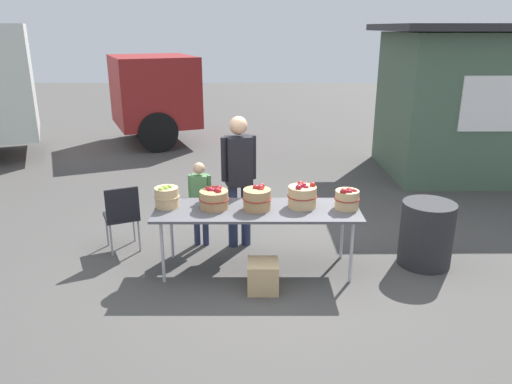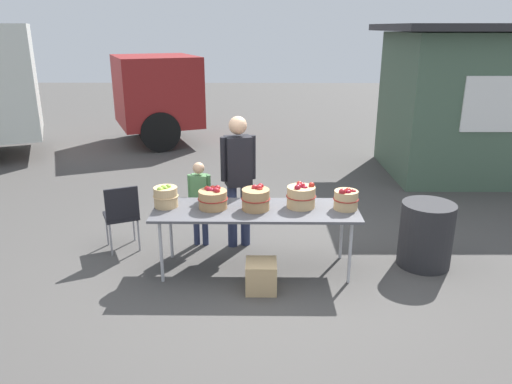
{
  "view_description": "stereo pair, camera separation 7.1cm",
  "coord_description": "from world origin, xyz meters",
  "px_view_note": "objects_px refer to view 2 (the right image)",
  "views": [
    {
      "loc": [
        -0.01,
        -5.14,
        2.69
      ],
      "look_at": [
        0.0,
        0.3,
        0.85
      ],
      "focal_mm": 34.35,
      "sensor_mm": 36.0,
      "label": 1
    },
    {
      "loc": [
        0.06,
        -5.14,
        2.69
      ],
      "look_at": [
        0.0,
        0.3,
        0.85
      ],
      "focal_mm": 34.35,
      "sensor_mm": 36.0,
      "label": 2
    }
  ],
  "objects_px": {
    "market_table": "(256,212)",
    "apple_basket_red_1": "(256,199)",
    "apple_basket_red_3": "(346,199)",
    "child_customer": "(200,197)",
    "apple_basket_red_2": "(301,196)",
    "vendor_adult": "(238,172)",
    "apple_basket_green_0": "(166,196)",
    "folding_chair": "(122,212)",
    "produce_crate": "(261,276)",
    "apple_basket_red_0": "(213,198)",
    "trash_barrel": "(426,235)"
  },
  "relations": [
    {
      "from": "market_table",
      "to": "vendor_adult",
      "type": "relative_size",
      "value": 1.37
    },
    {
      "from": "apple_basket_red_1",
      "to": "vendor_adult",
      "type": "xyz_separation_m",
      "value": [
        -0.23,
        0.67,
        0.11
      ]
    },
    {
      "from": "trash_barrel",
      "to": "produce_crate",
      "type": "height_order",
      "value": "trash_barrel"
    },
    {
      "from": "apple_basket_red_2",
      "to": "trash_barrel",
      "type": "distance_m",
      "value": 1.56
    },
    {
      "from": "market_table",
      "to": "apple_basket_red_1",
      "type": "height_order",
      "value": "apple_basket_red_1"
    },
    {
      "from": "apple_basket_green_0",
      "to": "apple_basket_red_1",
      "type": "bearing_deg",
      "value": -4.24
    },
    {
      "from": "apple_basket_red_1",
      "to": "apple_basket_red_2",
      "type": "distance_m",
      "value": 0.51
    },
    {
      "from": "produce_crate",
      "to": "child_customer",
      "type": "bearing_deg",
      "value": 124.02
    },
    {
      "from": "apple_basket_green_0",
      "to": "apple_basket_red_2",
      "type": "relative_size",
      "value": 0.85
    },
    {
      "from": "apple_basket_red_0",
      "to": "apple_basket_red_1",
      "type": "xyz_separation_m",
      "value": [
        0.49,
        -0.04,
        0.01
      ]
    },
    {
      "from": "apple_basket_red_0",
      "to": "apple_basket_red_2",
      "type": "bearing_deg",
      "value": 2.47
    },
    {
      "from": "apple_basket_green_0",
      "to": "trash_barrel",
      "type": "relative_size",
      "value": 0.37
    },
    {
      "from": "produce_crate",
      "to": "market_table",
      "type": "bearing_deg",
      "value": 97.67
    },
    {
      "from": "apple_basket_red_0",
      "to": "child_customer",
      "type": "height_order",
      "value": "child_customer"
    },
    {
      "from": "apple_basket_red_3",
      "to": "child_customer",
      "type": "height_order",
      "value": "child_customer"
    },
    {
      "from": "apple_basket_red_1",
      "to": "apple_basket_red_2",
      "type": "relative_size",
      "value": 0.97
    },
    {
      "from": "apple_basket_green_0",
      "to": "child_customer",
      "type": "distance_m",
      "value": 0.72
    },
    {
      "from": "market_table",
      "to": "folding_chair",
      "type": "bearing_deg",
      "value": 163.32
    },
    {
      "from": "vendor_adult",
      "to": "produce_crate",
      "type": "distance_m",
      "value": 1.44
    },
    {
      "from": "child_customer",
      "to": "vendor_adult",
      "type": "bearing_deg",
      "value": -178.8
    },
    {
      "from": "vendor_adult",
      "to": "apple_basket_red_0",
      "type": "bearing_deg",
      "value": 51.19
    },
    {
      "from": "folding_chair",
      "to": "produce_crate",
      "type": "bearing_deg",
      "value": 126.21
    },
    {
      "from": "apple_basket_red_1",
      "to": "produce_crate",
      "type": "relative_size",
      "value": 1.0
    },
    {
      "from": "apple_basket_red_0",
      "to": "vendor_adult",
      "type": "bearing_deg",
      "value": 67.82
    },
    {
      "from": "child_customer",
      "to": "apple_basket_red_1",
      "type": "bearing_deg",
      "value": 139.2
    },
    {
      "from": "apple_basket_green_0",
      "to": "produce_crate",
      "type": "distance_m",
      "value": 1.4
    },
    {
      "from": "folding_chair",
      "to": "produce_crate",
      "type": "relative_size",
      "value": 2.62
    },
    {
      "from": "produce_crate",
      "to": "apple_basket_red_0",
      "type": "bearing_deg",
      "value": 137.1
    },
    {
      "from": "vendor_adult",
      "to": "trash_barrel",
      "type": "relative_size",
      "value": 2.18
    },
    {
      "from": "apple_basket_red_0",
      "to": "produce_crate",
      "type": "bearing_deg",
      "value": -42.9
    },
    {
      "from": "child_customer",
      "to": "produce_crate",
      "type": "bearing_deg",
      "value": 126.81
    },
    {
      "from": "apple_basket_green_0",
      "to": "apple_basket_red_2",
      "type": "xyz_separation_m",
      "value": [
        1.53,
        0.0,
        0.01
      ]
    },
    {
      "from": "apple_basket_red_1",
      "to": "apple_basket_red_3",
      "type": "height_order",
      "value": "apple_basket_red_1"
    },
    {
      "from": "apple_basket_green_0",
      "to": "apple_basket_red_0",
      "type": "bearing_deg",
      "value": -4.07
    },
    {
      "from": "vendor_adult",
      "to": "trash_barrel",
      "type": "distance_m",
      "value": 2.35
    },
    {
      "from": "market_table",
      "to": "child_customer",
      "type": "relative_size",
      "value": 2.08
    },
    {
      "from": "apple_basket_red_2",
      "to": "vendor_adult",
      "type": "distance_m",
      "value": 0.95
    },
    {
      "from": "folding_chair",
      "to": "apple_basket_green_0",
      "type": "bearing_deg",
      "value": 122.03
    },
    {
      "from": "apple_basket_red_2",
      "to": "child_customer",
      "type": "distance_m",
      "value": 1.39
    },
    {
      "from": "child_customer",
      "to": "folding_chair",
      "type": "bearing_deg",
      "value": 13.38
    },
    {
      "from": "child_customer",
      "to": "market_table",
      "type": "bearing_deg",
      "value": 139.29
    },
    {
      "from": "apple_basket_red_3",
      "to": "vendor_adult",
      "type": "xyz_separation_m",
      "value": [
        -1.23,
        0.65,
        0.12
      ]
    },
    {
      "from": "apple_basket_green_0",
      "to": "apple_basket_red_3",
      "type": "height_order",
      "value": "same"
    },
    {
      "from": "apple_basket_red_3",
      "to": "child_customer",
      "type": "xyz_separation_m",
      "value": [
        -1.72,
        0.67,
        -0.22
      ]
    },
    {
      "from": "apple_basket_red_1",
      "to": "trash_barrel",
      "type": "xyz_separation_m",
      "value": [
        1.99,
        0.15,
        -0.49
      ]
    },
    {
      "from": "apple_basket_green_0",
      "to": "folding_chair",
      "type": "xyz_separation_m",
      "value": [
        -0.65,
        0.43,
        -0.36
      ]
    },
    {
      "from": "market_table",
      "to": "vendor_adult",
      "type": "distance_m",
      "value": 0.75
    },
    {
      "from": "apple_basket_green_0",
      "to": "apple_basket_red_0",
      "type": "relative_size",
      "value": 0.85
    },
    {
      "from": "market_table",
      "to": "child_customer",
      "type": "height_order",
      "value": "child_customer"
    },
    {
      "from": "apple_basket_red_2",
      "to": "child_customer",
      "type": "height_order",
      "value": "child_customer"
    }
  ]
}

